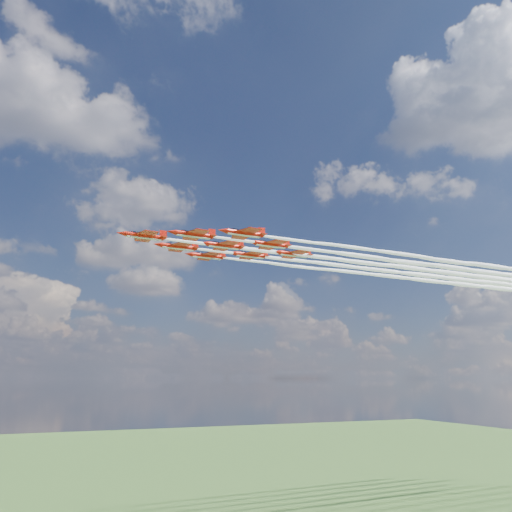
# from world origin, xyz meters

# --- Properties ---
(jet_lead) EXTENTS (136.60, 14.30, 3.07)m
(jet_lead) POSITION_xyz_m (36.92, 1.07, 73.46)
(jet_lead) COLOR red
(jet_row2_port) EXTENTS (136.60, 14.30, 3.07)m
(jet_row2_port) POSITION_xyz_m (47.91, -4.67, 73.46)
(jet_row2_port) COLOR red
(jet_row2_starb) EXTENTS (136.60, 14.30, 3.07)m
(jet_row2_starb) POSITION_xyz_m (47.12, 8.13, 73.46)
(jet_row2_starb) COLOR red
(jet_row3_port) EXTENTS (136.60, 14.30, 3.07)m
(jet_row3_port) POSITION_xyz_m (58.91, -10.42, 73.46)
(jet_row3_port) COLOR red
(jet_row3_centre) EXTENTS (136.60, 14.30, 3.07)m
(jet_row3_centre) POSITION_xyz_m (58.12, 2.38, 73.46)
(jet_row3_centre) COLOR red
(jet_row3_starb) EXTENTS (136.60, 14.30, 3.07)m
(jet_row3_starb) POSITION_xyz_m (57.33, 15.18, 73.46)
(jet_row3_starb) COLOR red
(jet_row4_port) EXTENTS (136.60, 14.30, 3.07)m
(jet_row4_port) POSITION_xyz_m (69.11, -3.37, 73.46)
(jet_row4_port) COLOR red
(jet_row4_starb) EXTENTS (136.60, 14.30, 3.07)m
(jet_row4_starb) POSITION_xyz_m (68.32, 9.43, 73.46)
(jet_row4_starb) COLOR red
(jet_tail) EXTENTS (136.60, 14.30, 3.07)m
(jet_tail) POSITION_xyz_m (79.32, 3.68, 73.46)
(jet_tail) COLOR red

